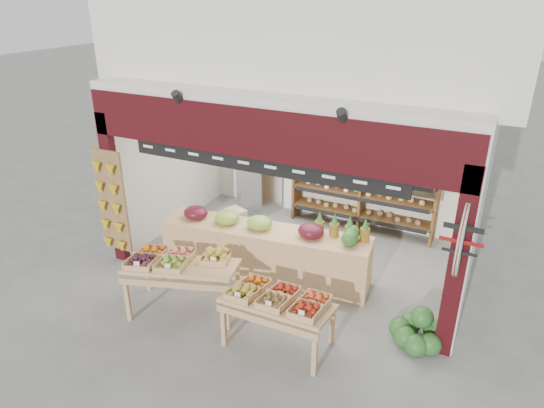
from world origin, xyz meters
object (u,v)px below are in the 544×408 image
at_px(back_shelving, 364,178).
at_px(refrigerator, 259,171).
at_px(watermelon_pile, 417,332).
at_px(display_table_right, 279,300).
at_px(cardboard_stack, 244,231).
at_px(mid_counter, 265,250).
at_px(display_table_left, 176,262).

xyz_separation_m(back_shelving, refrigerator, (-2.22, -0.11, -0.18)).
height_order(back_shelving, watermelon_pile, back_shelving).
bearing_deg(display_table_right, back_shelving, 90.33).
bearing_deg(cardboard_stack, watermelon_pile, -22.72).
distance_m(refrigerator, mid_counter, 2.65).
xyz_separation_m(refrigerator, display_table_left, (0.54, -3.64, -0.11)).
xyz_separation_m(cardboard_stack, display_table_right, (1.82, -2.29, 0.49)).
xyz_separation_m(cardboard_stack, display_table_left, (0.12, -2.20, 0.55)).
height_order(back_shelving, refrigerator, refrigerator).
distance_m(cardboard_stack, display_table_left, 2.27).
bearing_deg(refrigerator, back_shelving, 17.37).
relative_size(refrigerator, watermelon_pile, 2.42).
bearing_deg(watermelon_pile, display_table_left, -167.68).
height_order(back_shelving, cardboard_stack, back_shelving).
height_order(back_shelving, display_table_left, back_shelving).
height_order(back_shelving, display_table_right, back_shelving).
bearing_deg(cardboard_stack, display_table_right, -51.53).
bearing_deg(refrigerator, watermelon_pile, -22.09).
bearing_deg(mid_counter, display_table_right, -56.86).
bearing_deg(refrigerator, display_table_right, -44.53).
distance_m(display_table_left, watermelon_pile, 3.51).
relative_size(refrigerator, cardboard_stack, 1.68).
relative_size(mid_counter, display_table_right, 2.46).
bearing_deg(display_table_left, cardboard_stack, 93.13).
distance_m(refrigerator, cardboard_stack, 1.64).
height_order(cardboard_stack, display_table_left, display_table_left).
bearing_deg(refrigerator, mid_counter, -45.93).
distance_m(back_shelving, refrigerator, 2.23).
height_order(display_table_right, watermelon_pile, display_table_right).
bearing_deg(display_table_left, back_shelving, 65.88).
xyz_separation_m(refrigerator, cardboard_stack, (0.42, -1.44, -0.66)).
height_order(refrigerator, mid_counter, refrigerator).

